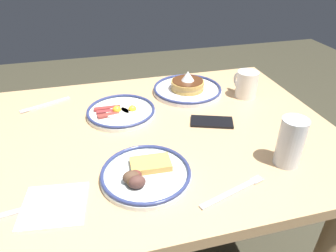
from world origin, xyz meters
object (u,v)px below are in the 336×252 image
at_px(coffee_mug, 246,84).
at_px(paper_napkin, 54,205).
at_px(fork_near, 233,192).
at_px(plate_far_companion, 145,174).
at_px(plate_center_pancakes, 121,112).
at_px(drinking_glass, 290,144).
at_px(cell_phone, 211,121).
at_px(fork_far, 45,105).
at_px(plate_near_main, 187,88).

xyz_separation_m(coffee_mug, paper_napkin, (0.71, 0.42, -0.05)).
distance_m(paper_napkin, fork_near, 0.44).
relative_size(plate_far_companion, fork_near, 1.23).
bearing_deg(fork_near, plate_center_pancakes, -64.36).
bearing_deg(plate_center_pancakes, drinking_glass, 136.79).
height_order(cell_phone, fork_near, cell_phone).
bearing_deg(fork_far, plate_far_companion, 120.36).
xyz_separation_m(drinking_glass, paper_napkin, (0.63, 0.01, -0.06)).
height_order(paper_napkin, fork_near, fork_near).
xyz_separation_m(cell_phone, paper_napkin, (0.50, 0.27, -0.00)).
distance_m(plate_far_companion, drinking_glass, 0.40).
bearing_deg(fork_far, plate_near_main, 177.51).
bearing_deg(plate_near_main, paper_napkin, 46.05).
bearing_deg(drinking_glass, plate_center_pancakes, -43.21).
xyz_separation_m(plate_center_pancakes, paper_napkin, (0.21, 0.40, -0.01)).
bearing_deg(plate_center_pancakes, cell_phone, 155.87).
bearing_deg(paper_napkin, plate_center_pancakes, -117.84).
height_order(plate_center_pancakes, cell_phone, plate_center_pancakes).
height_order(cell_phone, paper_napkin, cell_phone).
distance_m(drinking_glass, fork_near, 0.22).
bearing_deg(fork_near, paper_napkin, -8.70).
bearing_deg(plate_near_main, fork_far, -2.49).
xyz_separation_m(plate_near_main, fork_far, (0.56, -0.02, -0.02)).
xyz_separation_m(drinking_glass, fork_near, (0.19, 0.07, -0.06)).
distance_m(plate_near_main, fork_near, 0.58).
height_order(plate_center_pancakes, plate_far_companion, plate_far_companion).
height_order(plate_near_main, plate_center_pancakes, plate_near_main).
height_order(coffee_mug, cell_phone, coffee_mug).
height_order(plate_far_companion, paper_napkin, plate_far_companion).
bearing_deg(plate_near_main, drinking_glass, 104.40).
relative_size(plate_center_pancakes, fork_near, 1.25).
relative_size(plate_near_main, fork_far, 1.55).
relative_size(plate_center_pancakes, paper_napkin, 1.64).
bearing_deg(plate_center_pancakes, plate_near_main, -157.74).
bearing_deg(coffee_mug, drinking_glass, 78.93).
distance_m(coffee_mug, drinking_glass, 0.43).
height_order(plate_center_pancakes, paper_napkin, plate_center_pancakes).
xyz_separation_m(plate_center_pancakes, fork_far, (0.27, -0.14, -0.01)).
distance_m(plate_far_companion, cell_phone, 0.35).
height_order(drinking_glass, fork_near, drinking_glass).
bearing_deg(plate_far_companion, drinking_glass, 174.66).
bearing_deg(drinking_glass, plate_far_companion, -5.34).
relative_size(plate_center_pancakes, fork_far, 1.37).
bearing_deg(cell_phone, fork_near, 97.61).
bearing_deg(cell_phone, coffee_mug, -122.39).
bearing_deg(fork_near, drinking_glass, -159.59).
height_order(fork_near, fork_far, same).
xyz_separation_m(plate_near_main, fork_near, (0.06, 0.58, -0.02)).
distance_m(plate_center_pancakes, plate_far_companion, 0.35).
distance_m(plate_far_companion, fork_near, 0.23).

